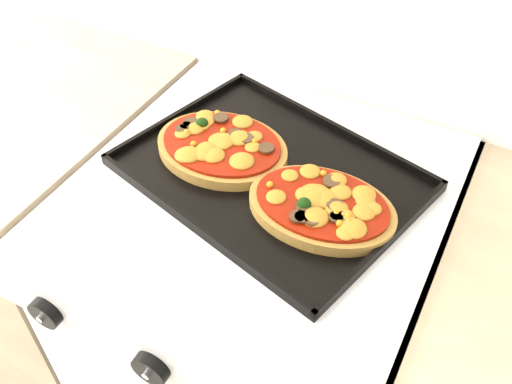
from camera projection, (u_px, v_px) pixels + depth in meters
The scene contains 7 objects.
stove at pixel (261, 334), 1.25m from camera, with size 0.60×0.60×0.91m, color silver.
control_panel at pixel (156, 355), 0.78m from camera, with size 0.60×0.02×0.09m, color silver.
knob_left at pixel (45, 313), 0.82m from camera, with size 0.05×0.05×0.02m, color black.
knob_center at pixel (151, 369), 0.76m from camera, with size 0.05×0.05×0.02m, color black.
baking_tray at pixel (270, 172), 0.94m from camera, with size 0.46×0.34×0.02m, color black.
pizza_left at pixel (222, 146), 0.97m from camera, with size 0.23×0.18×0.03m, color olive, non-canonical shape.
pizza_right at pixel (322, 205), 0.87m from camera, with size 0.23×0.16×0.03m, color olive, non-canonical shape.
Camera 1 is at (0.32, 1.10, 1.56)m, focal length 40.00 mm.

